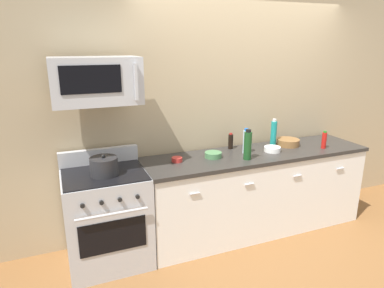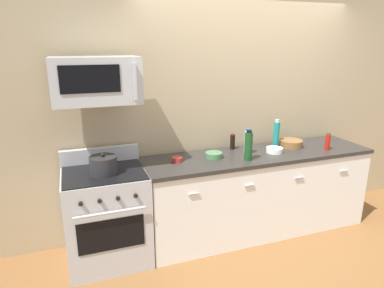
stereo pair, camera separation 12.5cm
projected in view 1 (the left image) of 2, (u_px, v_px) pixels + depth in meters
ground_plane at (254, 228)px, 3.96m from camera, size 6.75×6.75×0.00m
back_wall at (241, 107)px, 3.94m from camera, size 5.62×0.10×2.70m
counter_unit at (256, 191)px, 3.83m from camera, size 2.53×0.66×0.92m
range_oven at (107, 217)px, 3.24m from camera, size 0.76×0.69×1.07m
microwave at (96, 81)px, 2.92m from camera, size 0.74×0.44×0.40m
bottle_hot_sauce_red at (324, 140)px, 3.83m from camera, size 0.05×0.05×0.20m
bottle_sparkling_teal at (274, 133)px, 3.89m from camera, size 0.07×0.07×0.32m
bottle_soy_sauce_dark at (231, 141)px, 3.81m from camera, size 0.05×0.05×0.18m
bottle_wine_green at (248, 145)px, 3.44m from camera, size 0.08×0.08×0.31m
bottle_water_clear at (246, 141)px, 3.64m from camera, size 0.06×0.06×0.27m
bowl_green_glaze at (213, 155)px, 3.53m from camera, size 0.18×0.18×0.06m
bowl_wooden_salad at (288, 142)px, 3.94m from camera, size 0.26×0.26×0.08m
bowl_white_ceramic at (272, 149)px, 3.73m from camera, size 0.18×0.18×0.05m
bowl_red_small at (177, 159)px, 3.41m from camera, size 0.11×0.11×0.05m
stockpot at (104, 166)px, 3.04m from camera, size 0.25×0.25×0.20m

